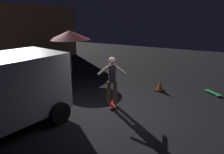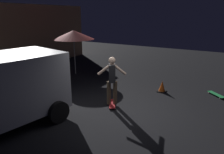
# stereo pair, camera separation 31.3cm
# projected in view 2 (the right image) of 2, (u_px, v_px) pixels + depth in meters

# --- Properties ---
(ground_plane) EXTENTS (28.00, 28.00, 0.00)m
(ground_plane) POSITION_uv_depth(u_px,v_px,m) (124.00, 112.00, 6.86)
(ground_plane) COLOR black
(patio_umbrella) EXTENTS (2.10, 2.10, 2.30)m
(patio_umbrella) POSITION_uv_depth(u_px,v_px,m) (74.00, 35.00, 10.68)
(patio_umbrella) COLOR slate
(patio_umbrella) RESTS_ON ground_plane
(skateboard_ridden) EXTENTS (0.77, 0.58, 0.07)m
(skateboard_ridden) POSITION_uv_depth(u_px,v_px,m) (112.00, 104.00, 7.34)
(skateboard_ridden) COLOR #AD1E23
(skateboard_ridden) RESTS_ON ground_plane
(skateboard_spare) EXTENTS (0.68, 0.71, 0.07)m
(skateboard_spare) POSITION_uv_depth(u_px,v_px,m) (216.00, 94.00, 8.21)
(skateboard_spare) COLOR green
(skateboard_spare) RESTS_ON ground_plane
(skater) EXTENTS (0.59, 0.88, 1.67)m
(skater) POSITION_uv_depth(u_px,v_px,m) (112.00, 77.00, 7.06)
(skater) COLOR brown
(skater) RESTS_ON skateboard_ridden
(traffic_cone) EXTENTS (0.34, 0.34, 0.46)m
(traffic_cone) POSITION_uv_depth(u_px,v_px,m) (162.00, 87.00, 8.61)
(traffic_cone) COLOR black
(traffic_cone) RESTS_ON ground_plane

